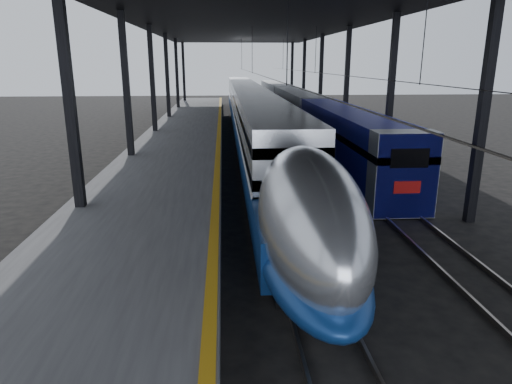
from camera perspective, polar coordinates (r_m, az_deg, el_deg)
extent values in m
plane|color=black|center=(13.50, -2.26, -11.74)|extent=(160.00, 160.00, 0.00)
cube|color=#4C4C4F|center=(32.62, -9.63, 5.50)|extent=(6.00, 80.00, 1.00)
cube|color=#C78E12|center=(32.39, -4.70, 6.50)|extent=(0.30, 80.00, 0.01)
cube|color=slate|center=(32.59, -1.17, 4.96)|extent=(0.08, 80.00, 0.16)
cube|color=slate|center=(32.69, 1.36, 4.99)|extent=(0.08, 80.00, 0.16)
cube|color=slate|center=(33.21, 7.51, 5.03)|extent=(0.08, 80.00, 0.16)
cube|color=slate|center=(33.53, 9.93, 5.03)|extent=(0.08, 80.00, 0.16)
cube|color=black|center=(17.90, -22.13, 9.11)|extent=(0.35, 0.35, 9.00)
cube|color=black|center=(19.73, 26.54, 9.14)|extent=(0.35, 0.35, 9.00)
cube|color=black|center=(27.56, -15.84, 11.65)|extent=(0.35, 0.35, 9.00)
cube|color=black|center=(28.78, 16.48, 11.75)|extent=(0.35, 0.35, 9.00)
cube|color=black|center=(37.40, -12.80, 12.81)|extent=(0.35, 0.35, 9.00)
cube|color=black|center=(38.31, 11.25, 12.96)|extent=(0.35, 0.35, 9.00)
cube|color=black|center=(47.31, -11.01, 13.48)|extent=(0.35, 0.35, 9.00)
cube|color=black|center=(48.03, 8.10, 13.64)|extent=(0.35, 0.35, 9.00)
cube|color=black|center=(57.24, -9.84, 13.90)|extent=(0.35, 0.35, 9.00)
cube|color=black|center=(57.84, 6.00, 14.06)|extent=(0.35, 0.35, 9.00)
cube|color=black|center=(67.20, -9.01, 14.20)|extent=(0.35, 0.35, 9.00)
cube|color=black|center=(67.71, 4.51, 14.35)|extent=(0.35, 0.35, 9.00)
cube|color=black|center=(32.17, -0.08, 21.22)|extent=(18.00, 75.00, 0.45)
cylinder|color=slate|center=(32.05, 0.10, 14.53)|extent=(0.03, 74.00, 0.03)
cylinder|color=slate|center=(32.79, 9.14, 14.37)|extent=(0.03, 74.00, 0.03)
cube|color=silver|center=(43.66, -1.01, 10.56)|extent=(2.78, 57.00, 3.83)
cube|color=navy|center=(42.30, -0.89, 8.75)|extent=(2.86, 62.00, 1.49)
cube|color=silver|center=(43.70, -1.01, 9.99)|extent=(2.87, 57.00, 0.10)
cube|color=black|center=(43.57, -1.02, 12.00)|extent=(2.82, 57.00, 0.40)
cube|color=black|center=(43.66, -1.01, 10.56)|extent=(2.82, 57.00, 0.40)
ellipsoid|color=silver|center=(12.84, 6.62, -3.30)|extent=(2.78, 8.40, 3.83)
ellipsoid|color=navy|center=(13.24, 6.47, -7.81)|extent=(2.86, 8.40, 1.63)
ellipsoid|color=black|center=(10.19, 9.42, -4.01)|extent=(1.44, 2.20, 0.86)
cube|color=black|center=(13.56, 6.37, -10.75)|extent=(2.11, 2.60, 0.40)
cube|color=black|center=(34.52, -0.14, 5.78)|extent=(2.11, 2.60, 0.40)
cube|color=navy|center=(27.60, 11.46, 6.35)|extent=(2.57, 18.00, 3.48)
cube|color=#96989E|center=(19.79, 17.80, 2.20)|extent=(2.61, 1.20, 3.53)
cube|color=black|center=(19.07, 18.67, 4.02)|extent=(1.56, 0.06, 0.78)
cube|color=#AB0E0D|center=(19.33, 18.36, 0.57)|extent=(1.10, 0.06, 0.50)
cube|color=#96989E|center=(46.04, 5.19, 10.31)|extent=(2.57, 18.00, 3.48)
cube|color=#96989E|center=(64.81, 2.49, 11.96)|extent=(2.57, 18.00, 3.48)
cube|color=black|center=(22.37, 15.23, -0.45)|extent=(2.02, 2.40, 0.36)
cube|color=black|center=(43.30, 5.77, 7.74)|extent=(2.02, 2.40, 0.36)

